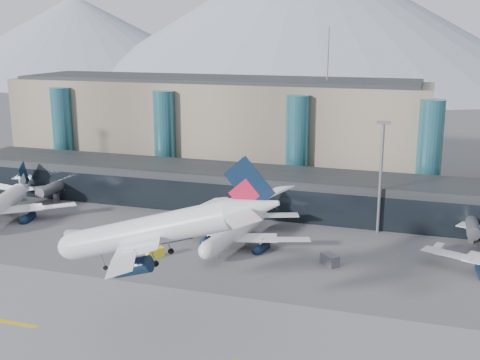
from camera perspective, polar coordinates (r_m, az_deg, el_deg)
name	(u,v)px	position (r m, az deg, el deg)	size (l,w,h in m)	color
ground	(171,301)	(105.24, -6.53, -11.35)	(900.00, 900.00, 0.00)	#515154
runway_strip	(129,343)	(93.32, -10.44, -14.97)	(400.00, 40.00, 0.04)	slate
runway_markings	(129,343)	(93.31, -10.44, -14.96)	(128.00, 1.00, 0.02)	gold
concourse	(263,190)	(154.80, 2.22, -1.00)	(170.00, 27.00, 10.00)	black
terminal_main	(215,127)	(190.31, -2.37, 5.03)	(130.00, 30.00, 31.00)	gray
teal_towers	(229,142)	(172.37, -1.08, 3.63)	(116.40, 19.40, 46.00)	#286272
mountain_ridge	(405,30)	(467.00, 15.37, 13.54)	(910.00, 400.00, 110.00)	gray
lightmast_mid	(381,171)	(138.12, 13.22, 0.85)	(3.00, 1.20, 25.60)	slate
hero_jet	(169,221)	(88.34, -6.73, -3.92)	(37.35, 38.76, 12.48)	silver
jet_parked_left	(4,197)	(160.53, -21.49, -1.55)	(36.78, 38.32, 12.30)	silver
jet_parked_mid	(241,224)	(131.13, 0.11, -4.16)	(33.30, 33.29, 10.81)	silver
veh_a	(73,235)	(138.47, -15.58, -5.07)	(3.37, 1.90, 1.90)	silver
veh_c	(330,260)	(120.64, 8.51, -7.47)	(3.92, 2.07, 2.18)	#504F55
veh_d	(439,249)	(132.17, 18.33, -6.21)	(3.10, 1.66, 1.77)	silver
veh_f	(2,200)	(173.55, -21.66, -1.76)	(2.99, 1.58, 1.67)	#504F55
veh_h	(155,252)	(124.52, -8.07, -6.82)	(3.49, 1.84, 1.93)	yellow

